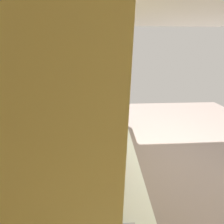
# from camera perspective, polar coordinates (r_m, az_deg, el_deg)

# --- Properties ---
(ground_plane) EXTENTS (6.59, 6.59, 0.00)m
(ground_plane) POSITION_cam_1_polar(r_m,az_deg,el_deg) (3.01, 25.41, -20.26)
(ground_plane) COLOR gray
(wall_back) EXTENTS (4.24, 0.12, 2.56)m
(wall_back) POSITION_cam_1_polar(r_m,az_deg,el_deg) (1.99, -13.10, 2.27)
(wall_back) COLOR beige
(wall_back) RESTS_ON ground_plane
(counter_run) EXTENTS (3.35, 0.65, 0.92)m
(counter_run) POSITION_cam_1_polar(r_m,az_deg,el_deg) (2.12, -1.75, -22.56)
(counter_run) COLOR #D4C46F
(counter_run) RESTS_ON ground_plane
(upper_cabinets) EXTENTS (2.54, 0.33, 0.74)m
(upper_cabinets) POSITION_cam_1_polar(r_m,az_deg,el_deg) (1.44, -8.88, 21.77)
(upper_cabinets) COLOR #DAC36F
(oven_range) EXTENTS (0.64, 0.66, 1.10)m
(oven_range) POSITION_cam_1_polar(r_m,az_deg,el_deg) (3.75, -2.31, 0.62)
(oven_range) COLOR #B7BABF
(oven_range) RESTS_ON ground_plane
(microwave) EXTENTS (0.51, 0.34, 0.31)m
(microwave) POSITION_cam_1_polar(r_m,az_deg,el_deg) (2.37, -2.78, 1.45)
(microwave) COLOR #B7BABF
(microwave) RESTS_ON counter_run
(bowl) EXTENTS (0.20, 0.20, 0.04)m
(bowl) POSITION_cam_1_polar(r_m,az_deg,el_deg) (1.46, 0.38, -22.59)
(bowl) COLOR #D84C47
(bowl) RESTS_ON counter_run
(kettle) EXTENTS (0.20, 0.15, 0.15)m
(kettle) POSITION_cam_1_polar(r_m,az_deg,el_deg) (3.05, -1.62, 5.08)
(kettle) COLOR #B7BABF
(kettle) RESTS_ON counter_run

